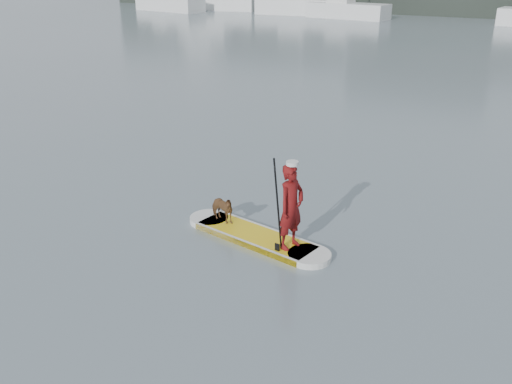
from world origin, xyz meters
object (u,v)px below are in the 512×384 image
at_px(sailboat_b, 301,5).
at_px(sailboat_c, 347,9).
at_px(sailboat_a, 169,3).
at_px(dog, 221,208).
at_px(paddler, 291,207).
at_px(paddleboard, 256,237).

xyz_separation_m(sailboat_b, sailboat_c, (5.04, -1.39, -0.11)).
bearing_deg(sailboat_a, dog, -41.81).
xyz_separation_m(sailboat_a, sailboat_c, (18.43, 1.15, -0.01)).
height_order(sailboat_a, sailboat_c, sailboat_a).
height_order(paddler, dog, paddler).
distance_m(dog, sailboat_c, 43.30).
bearing_deg(dog, sailboat_a, 53.33).
height_order(paddleboard, sailboat_a, sailboat_a).
bearing_deg(dog, sailboat_c, 32.44).
distance_m(paddleboard, dog, 0.97).
xyz_separation_m(paddleboard, paddler, (0.80, -0.16, 0.86)).
distance_m(sailboat_a, sailboat_b, 13.62).
bearing_deg(paddler, sailboat_c, 33.34).
bearing_deg(sailboat_c, sailboat_a, -168.52).
distance_m(paddleboard, sailboat_b, 46.73).
bearing_deg(sailboat_b, sailboat_c, -23.72).
height_order(dog, sailboat_c, sailboat_c).
bearing_deg(paddleboard, sailboat_c, 118.41).
distance_m(paddler, sailboat_a, 51.87).
bearing_deg(sailboat_c, sailboat_b, 172.50).
distance_m(dog, sailboat_a, 50.57).
bearing_deg(sailboat_a, sailboat_c, 14.94).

